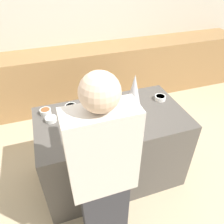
# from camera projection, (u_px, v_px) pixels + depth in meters

# --- Properties ---
(ground_plane) EXTENTS (12.00, 12.00, 0.00)m
(ground_plane) POSITION_uv_depth(u_px,v_px,m) (112.00, 173.00, 2.69)
(ground_plane) COLOR #C6B28E
(wall_back) EXTENTS (8.00, 0.05, 2.60)m
(wall_back) POSITION_uv_depth(u_px,v_px,m) (71.00, 21.00, 3.49)
(wall_back) COLOR beige
(wall_back) RESTS_ON ground_plane
(back_cabinet_block) EXTENTS (6.00, 0.60, 0.94)m
(back_cabinet_block) POSITION_uv_depth(u_px,v_px,m) (80.00, 77.00, 3.73)
(back_cabinet_block) COLOR #9E7547
(back_cabinet_block) RESTS_ON ground_plane
(kitchen_island) EXTENTS (1.51, 0.84, 0.88)m
(kitchen_island) POSITION_uv_depth(u_px,v_px,m) (112.00, 148.00, 2.43)
(kitchen_island) COLOR #514C47
(kitchen_island) RESTS_ON ground_plane
(baking_tray) EXTENTS (0.39, 0.26, 0.01)m
(baking_tray) POSITION_uv_depth(u_px,v_px,m) (115.00, 123.00, 2.09)
(baking_tray) COLOR #9E9EA8
(baking_tray) RESTS_ON kitchen_island
(gingerbread_house) EXTENTS (0.17, 0.20, 0.23)m
(gingerbread_house) POSITION_uv_depth(u_px,v_px,m) (116.00, 115.00, 2.03)
(gingerbread_house) COLOR brown
(gingerbread_house) RESTS_ON baking_tray
(decorative_tree) EXTENTS (0.16, 0.16, 0.36)m
(decorative_tree) POSITION_uv_depth(u_px,v_px,m) (134.00, 91.00, 2.22)
(decorative_tree) COLOR silver
(decorative_tree) RESTS_ON kitchen_island
(candy_bowl_behind_tray) EXTENTS (0.11, 0.11, 0.05)m
(candy_bowl_behind_tray) POSITION_uv_depth(u_px,v_px,m) (95.00, 108.00, 2.24)
(candy_bowl_behind_tray) COLOR white
(candy_bowl_behind_tray) RESTS_ON kitchen_island
(candy_bowl_far_left) EXTENTS (0.11, 0.11, 0.05)m
(candy_bowl_far_left) POSITION_uv_depth(u_px,v_px,m) (46.00, 111.00, 2.19)
(candy_bowl_far_left) COLOR silver
(candy_bowl_far_left) RESTS_ON kitchen_island
(candy_bowl_center_rear) EXTENTS (0.11, 0.11, 0.04)m
(candy_bowl_center_rear) POSITION_uv_depth(u_px,v_px,m) (51.00, 119.00, 2.10)
(candy_bowl_center_rear) COLOR silver
(candy_bowl_center_rear) RESTS_ON kitchen_island
(candy_bowl_front_corner) EXTENTS (0.12, 0.12, 0.05)m
(candy_bowl_front_corner) POSITION_uv_depth(u_px,v_px,m) (160.00, 98.00, 2.40)
(candy_bowl_front_corner) COLOR white
(candy_bowl_front_corner) RESTS_ON kitchen_island
(candy_bowl_near_tray_right) EXTENTS (0.12, 0.12, 0.05)m
(candy_bowl_near_tray_right) POSITION_uv_depth(u_px,v_px,m) (71.00, 107.00, 2.24)
(candy_bowl_near_tray_right) COLOR white
(candy_bowl_near_tray_right) RESTS_ON kitchen_island
(cookbook) EXTENTS (0.23, 0.17, 0.02)m
(cookbook) POSITION_uv_depth(u_px,v_px,m) (109.00, 101.00, 2.38)
(cookbook) COLOR #CCB78C
(cookbook) RESTS_ON kitchen_island
(mug) EXTENTS (0.09, 0.09, 0.09)m
(mug) POSITION_uv_depth(u_px,v_px,m) (83.00, 133.00, 1.90)
(mug) COLOR #2D2D33
(mug) RESTS_ON kitchen_island
(person) EXTENTS (0.46, 0.57, 1.74)m
(person) POSITION_uv_depth(u_px,v_px,m) (103.00, 179.00, 1.56)
(person) COLOR #333338
(person) RESTS_ON ground_plane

